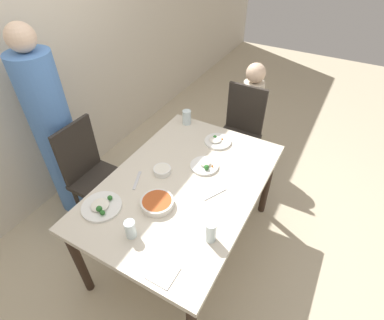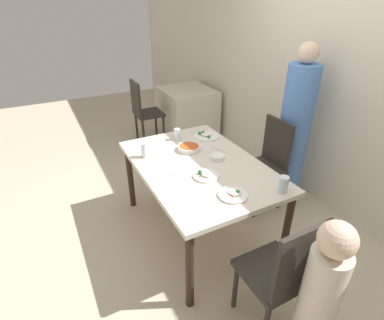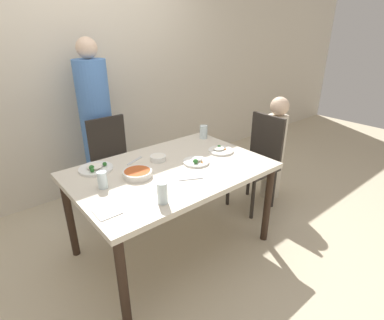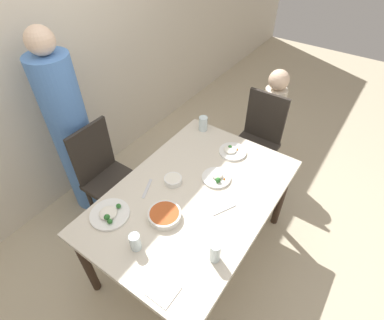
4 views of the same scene
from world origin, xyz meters
The scene contains 18 objects.
ground_plane centered at (0.00, 0.00, 0.00)m, with size 10.00×10.00×0.00m, color beige.
wall_back centered at (0.00, 1.48, 1.35)m, with size 10.00×0.06×2.70m.
dining_table centered at (0.00, 0.00, 0.68)m, with size 1.49×1.01×0.75m.
chair_adult_spot centered at (-0.08, 0.85, 0.52)m, with size 0.40×0.40×0.96m.
chair_child_spot centered at (1.09, 0.00, 0.52)m, with size 0.40×0.40×0.96m.
person_adult centered at (-0.08, 1.17, 0.78)m, with size 0.31×0.31×1.67m.
person_child centered at (1.36, 0.00, 0.55)m, with size 0.21×0.21×1.12m.
bowl_curry centered at (-0.27, 0.04, 0.78)m, with size 0.21×0.21×0.05m.
plate_rice_adult centered at (0.53, -0.01, 0.76)m, with size 0.22×0.22×0.05m.
plate_rice_child centered at (-0.46, 0.34, 0.77)m, with size 0.26×0.26×0.06m.
plate_noodles centered at (0.21, -0.05, 0.77)m, with size 0.21×0.21×0.06m.
bowl_rice_small centered at (0.01, 0.18, 0.77)m, with size 0.13×0.13×0.04m.
glass_water_tall centered at (0.65, 0.35, 0.81)m, with size 0.08×0.08×0.13m.
glass_water_short centered at (-0.33, -0.37, 0.82)m, with size 0.06×0.06×0.14m.
glass_water_center centered at (-0.53, 0.04, 0.81)m, with size 0.06×0.06×0.12m.
napkin_folded centered at (-0.64, -0.25, 0.75)m, with size 0.14×0.14×0.01m.
fork_steel centered at (0.00, -0.24, 0.75)m, with size 0.17×0.10×0.01m.
spoon_steel centered at (-0.15, 0.29, 0.75)m, with size 0.17×0.09×0.01m.
Camera 3 is at (-1.21, -1.71, 1.74)m, focal length 28.00 mm.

